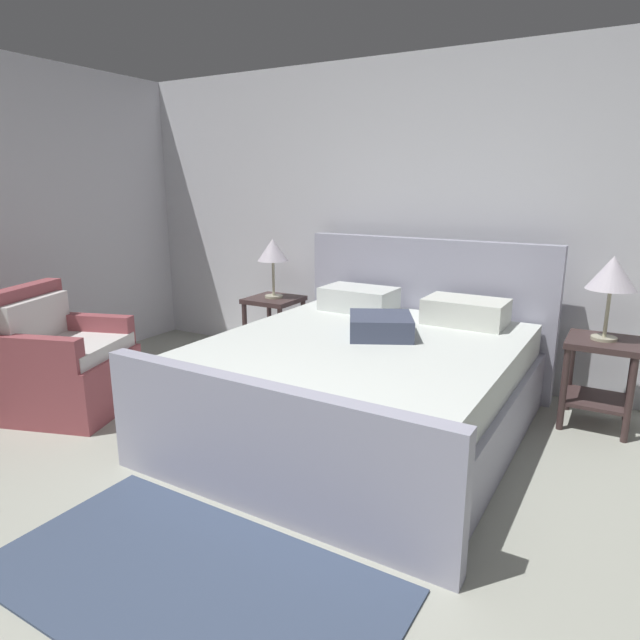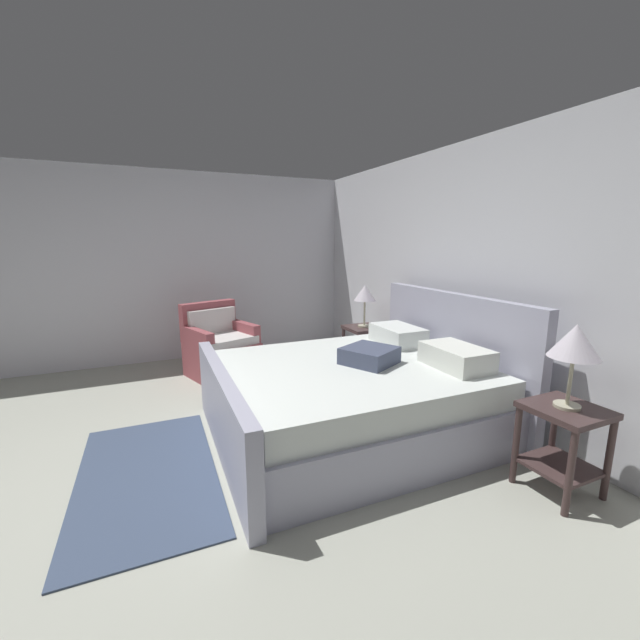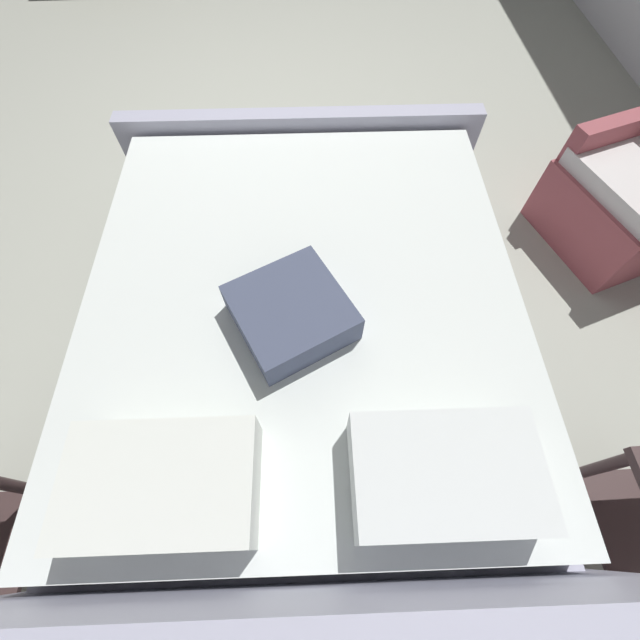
% 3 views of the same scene
% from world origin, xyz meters
% --- Properties ---
extents(ground_plane, '(6.38, 6.39, 0.02)m').
position_xyz_m(ground_plane, '(0.00, 0.00, -0.01)').
color(ground_plane, '#A7A99B').
extents(bed, '(2.05, 2.32, 1.18)m').
position_xyz_m(bed, '(-0.25, 1.96, 0.34)').
color(bed, '#A5A5BA').
rests_on(bed, ground).
extents(area_rug, '(1.76, 0.96, 0.01)m').
position_xyz_m(area_rug, '(-0.25, 0.25, 0.01)').
color(area_rug, '#3C4963').
rests_on(area_rug, ground).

